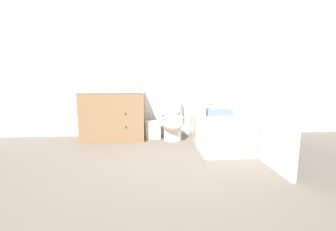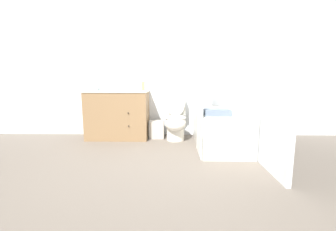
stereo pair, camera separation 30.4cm
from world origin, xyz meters
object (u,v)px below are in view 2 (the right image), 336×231
Objects in this scene: toilet at (175,120)px; hand_towel_folded at (92,89)px; sink_faucet at (120,88)px; soap_dispenser at (143,86)px; bathtub at (219,128)px; wastebasket at (157,129)px; bath_towel_folded at (217,112)px; tissue_box at (140,87)px; vanity_cabinet at (118,114)px.

toilet is 3.66× the size of hand_towel_folded.
soap_dispenser reaches higher than sink_faucet.
bathtub is 4.56× the size of wastebasket.
toilet is 4.84× the size of soap_dispenser.
soap_dispenser is at bearing -19.37° from sink_faucet.
bath_towel_folded is at bearing -105.77° from bathtub.
wastebasket is 1.74× the size of soap_dispenser.
bath_towel_folded is (0.87, -0.94, 0.44)m from wastebasket.
bathtub is 5.99× the size of hand_towel_folded.
bath_towel_folded is (1.16, -1.01, -0.29)m from tissue_box.
sink_faucet is at bearing 43.36° from hand_towel_folded.
tissue_box is 1.57m from bath_towel_folded.
soap_dispenser reaches higher than tissue_box.
tissue_box is 0.61× the size of hand_towel_folded.
tissue_box reaches higher than hand_towel_folded.
toilet is 1.03m from bath_towel_folded.
tissue_box is (-0.62, 0.18, 0.56)m from toilet.
bathtub is 2.17m from hand_towel_folded.
toilet is 2.79× the size of wastebasket.
vanity_cabinet reaches higher than wastebasket.
bathtub is at bearing -22.27° from tissue_box.
hand_towel_folded is (-1.39, -0.08, 0.54)m from toilet.
tissue_box reaches higher than bathtub.
tissue_box is at bearing 163.45° from toilet.
tissue_box is at bearing 138.84° from bath_towel_folded.
wastebasket is 2.15× the size of tissue_box.
tissue_box is at bearing 157.73° from bathtub.
tissue_box reaches higher than wastebasket.
vanity_cabinet is 4.57× the size of hand_towel_folded.
sink_faucet is at bearing 166.00° from wastebasket.
toilet is at bearing -12.28° from soap_dispenser.
sink_faucet is 0.61× the size of hand_towel_folded.
toilet reaches higher than bath_towel_folded.
vanity_cabinet is at bearing 24.06° from hand_towel_folded.
sink_faucet reaches higher than bath_towel_folded.
sink_faucet is 0.48m from soap_dispenser.
hand_towel_folded is at bearing -161.28° from tissue_box.
wastebasket is at bearing -14.00° from sink_faucet.
bathtub is at bearing -14.58° from vanity_cabinet.
bath_towel_folded is (1.55, -1.11, -0.28)m from sink_faucet.
soap_dispenser is at bearing 177.22° from wastebasket.
sink_faucet reaches higher than wastebasket.
soap_dispenser reaches higher than bath_towel_folded.
bathtub is (1.69, -0.44, -0.15)m from vanity_cabinet.
wastebasket is at bearing -14.27° from tissue_box.
toilet is 0.77m from bathtub.
soap_dispenser reaches higher than wastebasket.
hand_towel_folded is at bearing 172.54° from bathtub.
toilet is 0.82m from soap_dispenser.
tissue_box reaches higher than bath_towel_folded.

